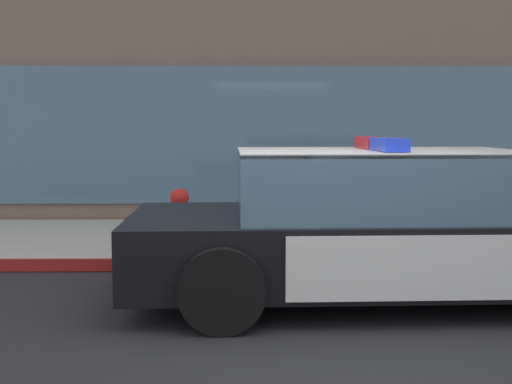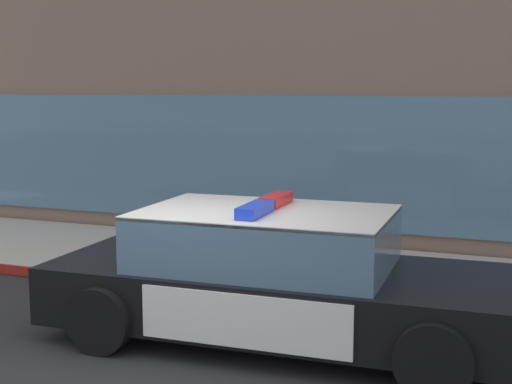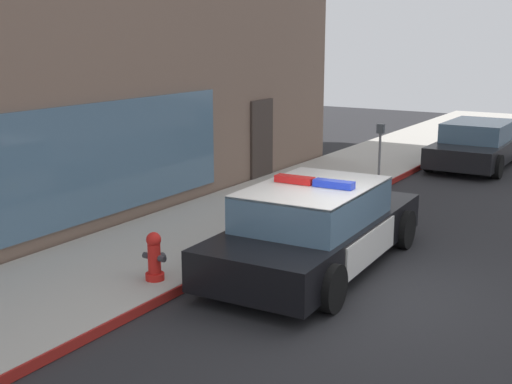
{
  "view_description": "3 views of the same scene",
  "coord_description": "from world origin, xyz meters",
  "views": [
    {
      "loc": [
        -0.45,
        -4.89,
        1.6
      ],
      "look_at": [
        -0.4,
        1.45,
        0.95
      ],
      "focal_mm": 45.23,
      "sensor_mm": 36.0,
      "label": 1
    },
    {
      "loc": [
        3.26,
        -5.88,
        2.63
      ],
      "look_at": [
        0.32,
        1.67,
        1.45
      ],
      "focal_mm": 50.39,
      "sensor_mm": 36.0,
      "label": 2
    },
    {
      "loc": [
        -8.45,
        -3.63,
        3.66
      ],
      "look_at": [
        0.53,
        1.89,
        1.2
      ],
      "focal_mm": 47.06,
      "sensor_mm": 36.0,
      "label": 3
    }
  ],
  "objects": [
    {
      "name": "police_cruiser",
      "position": [
        0.85,
        0.95,
        0.68
      ],
      "size": [
        4.96,
        2.22,
        1.49
      ],
      "rotation": [
        0.0,
        0.0,
        0.04
      ],
      "color": "black",
      "rests_on": "ground"
    },
    {
      "name": "curb_red_paint",
      "position": [
        0.0,
        2.07,
        0.08
      ],
      "size": [
        28.8,
        0.04,
        0.14
      ],
      "primitive_type": "cube",
      "color": "maroon",
      "rests_on": "ground"
    },
    {
      "name": "ground",
      "position": [
        0.0,
        0.0,
        0.0
      ],
      "size": [
        48.0,
        48.0,
        0.0
      ],
      "primitive_type": "plane",
      "color": "#262628"
    },
    {
      "name": "sidewalk",
      "position": [
        0.0,
        3.56,
        0.07
      ],
      "size": [
        48.0,
        2.94,
        0.15
      ],
      "primitive_type": "cube",
      "color": "#B2ADA3",
      "rests_on": "ground"
    },
    {
      "name": "fire_hydrant",
      "position": [
        -1.28,
        2.53,
        0.5
      ],
      "size": [
        0.34,
        0.39,
        0.73
      ],
      "color": "red",
      "rests_on": "sidewalk"
    }
  ]
}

